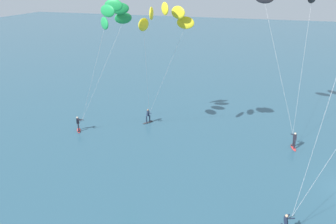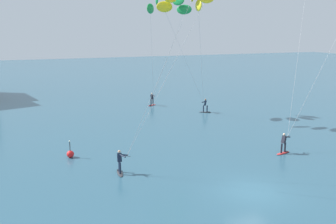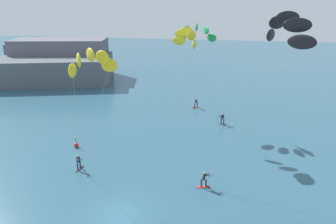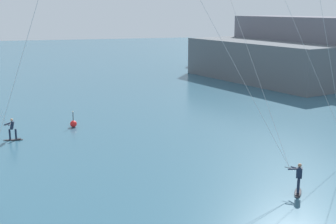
# 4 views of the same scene
# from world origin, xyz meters

# --- Properties ---
(marker_buoy) EXTENTS (0.56, 0.56, 1.38)m
(marker_buoy) POSITION_xyz_m (-9.27, 10.70, 0.30)
(marker_buoy) COLOR red
(marker_buoy) RESTS_ON ground
(distant_headland) EXTENTS (33.22, 23.73, 8.55)m
(distant_headland) POSITION_xyz_m (-31.33, 42.86, 3.16)
(distant_headland) COLOR #565B60
(distant_headland) RESTS_ON ground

